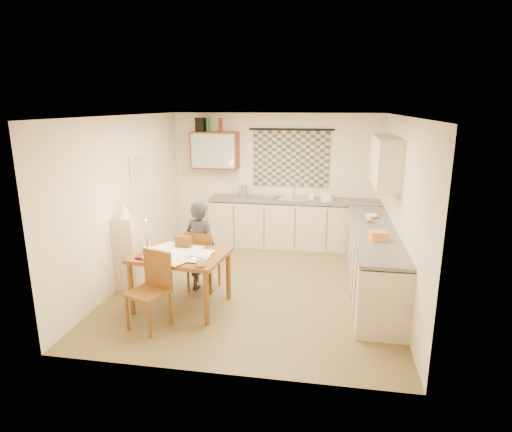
% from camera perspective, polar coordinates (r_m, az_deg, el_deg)
% --- Properties ---
extents(floor, '(4.00, 4.50, 0.02)m').
position_cam_1_polar(floor, '(6.58, 0.01, -9.21)').
color(floor, brown).
rests_on(floor, ground).
extents(ceiling, '(4.00, 4.50, 0.02)m').
position_cam_1_polar(ceiling, '(6.02, 0.02, 13.30)').
color(ceiling, white).
rests_on(ceiling, floor).
extents(wall_back, '(4.00, 0.02, 2.50)m').
position_cam_1_polar(wall_back, '(8.37, 2.59, 5.01)').
color(wall_back, '#F4E5C3').
rests_on(wall_back, floor).
extents(wall_front, '(4.00, 0.02, 2.50)m').
position_cam_1_polar(wall_front, '(4.06, -5.31, -5.64)').
color(wall_front, '#F4E5C3').
rests_on(wall_front, floor).
extents(wall_left, '(0.02, 4.50, 2.50)m').
position_cam_1_polar(wall_left, '(6.80, -16.95, 2.11)').
color(wall_left, '#F4E5C3').
rests_on(wall_left, floor).
extents(wall_right, '(0.02, 4.50, 2.50)m').
position_cam_1_polar(wall_right, '(6.18, 18.72, 0.76)').
color(wall_right, '#F4E5C3').
rests_on(wall_right, floor).
extents(window_blind, '(1.45, 0.03, 1.05)m').
position_cam_1_polar(window_blind, '(8.24, 4.67, 7.63)').
color(window_blind, navy).
rests_on(window_blind, wall_back).
extents(curtain_rod, '(1.60, 0.04, 0.04)m').
position_cam_1_polar(curtain_rod, '(8.18, 4.74, 11.44)').
color(curtain_rod, black).
rests_on(curtain_rod, wall_back).
extents(wall_cabinet, '(0.90, 0.34, 0.70)m').
position_cam_1_polar(wall_cabinet, '(8.34, -5.48, 8.73)').
color(wall_cabinet, maroon).
rests_on(wall_cabinet, wall_back).
extents(wall_cabinet_glass, '(0.84, 0.02, 0.64)m').
position_cam_1_polar(wall_cabinet_glass, '(8.18, -5.79, 8.61)').
color(wall_cabinet_glass, '#99B2A5').
rests_on(wall_cabinet_glass, wall_back).
extents(upper_cabinet_right, '(0.34, 1.30, 0.70)m').
position_cam_1_polar(upper_cabinet_right, '(6.59, 16.88, 7.04)').
color(upper_cabinet_right, '#C6AE88').
rests_on(upper_cabinet_right, wall_right).
extents(framed_print, '(0.04, 0.50, 0.40)m').
position_cam_1_polar(framed_print, '(7.06, -15.50, 6.38)').
color(framed_print, '#F1EBC9').
rests_on(framed_print, wall_left).
extents(print_canvas, '(0.01, 0.42, 0.32)m').
position_cam_1_polar(print_canvas, '(7.05, -15.32, 6.38)').
color(print_canvas, silver).
rests_on(print_canvas, wall_left).
extents(counter_back, '(3.30, 0.62, 0.92)m').
position_cam_1_polar(counter_back, '(8.20, 5.37, -0.97)').
color(counter_back, '#C6AE88').
rests_on(counter_back, floor).
extents(counter_right, '(0.62, 2.95, 0.92)m').
position_cam_1_polar(counter_right, '(6.46, 15.29, -5.81)').
color(counter_right, '#C6AE88').
rests_on(counter_right, floor).
extents(stove, '(0.57, 0.57, 0.89)m').
position_cam_1_polar(stove, '(5.48, 16.32, -9.75)').
color(stove, white).
rests_on(stove, floor).
extents(sink, '(0.68, 0.62, 0.10)m').
position_cam_1_polar(sink, '(8.10, 5.09, 1.97)').
color(sink, silver).
rests_on(sink, counter_back).
extents(tap, '(0.03, 0.03, 0.28)m').
position_cam_1_polar(tap, '(8.24, 5.08, 3.47)').
color(tap, silver).
rests_on(tap, counter_back).
extents(dish_rack, '(0.42, 0.39, 0.06)m').
position_cam_1_polar(dish_rack, '(8.14, 1.48, 2.59)').
color(dish_rack, silver).
rests_on(dish_rack, counter_back).
extents(kettle, '(0.23, 0.23, 0.24)m').
position_cam_1_polar(kettle, '(8.20, -1.74, 3.32)').
color(kettle, silver).
rests_on(kettle, counter_back).
extents(mixing_bowl, '(0.26, 0.26, 0.16)m').
position_cam_1_polar(mixing_bowl, '(8.05, 9.46, 2.62)').
color(mixing_bowl, white).
rests_on(mixing_bowl, counter_back).
extents(soap_bottle, '(0.12, 0.12, 0.21)m').
position_cam_1_polar(soap_bottle, '(8.10, 7.45, 2.95)').
color(soap_bottle, white).
rests_on(soap_bottle, counter_back).
extents(bowl, '(0.21, 0.21, 0.05)m').
position_cam_1_polar(bowl, '(6.97, 15.04, -0.04)').
color(bowl, white).
rests_on(bowl, counter_right).
extents(orange_bag, '(0.25, 0.20, 0.12)m').
position_cam_1_polar(orange_bag, '(5.85, 16.05, -2.54)').
color(orange_bag, orange).
rests_on(orange_bag, counter_right).
extents(fruit_orange, '(0.10, 0.10, 0.10)m').
position_cam_1_polar(fruit_orange, '(6.67, 14.85, -0.44)').
color(fruit_orange, orange).
rests_on(fruit_orange, counter_right).
extents(speaker, '(0.20, 0.23, 0.26)m').
position_cam_1_polar(speaker, '(8.37, -7.30, 12.00)').
color(speaker, black).
rests_on(speaker, wall_cabinet).
extents(bottle_green, '(0.07, 0.07, 0.26)m').
position_cam_1_polar(bottle_green, '(8.34, -6.46, 12.01)').
color(bottle_green, '#195926').
rests_on(bottle_green, wall_cabinet).
extents(bottle_brown, '(0.08, 0.08, 0.26)m').
position_cam_1_polar(bottle_brown, '(8.27, -4.76, 12.03)').
color(bottle_brown, maroon).
rests_on(bottle_brown, wall_cabinet).
extents(dining_table, '(1.28, 1.03, 0.75)m').
position_cam_1_polar(dining_table, '(5.87, -9.91, -8.37)').
color(dining_table, brown).
rests_on(dining_table, floor).
extents(chair_far, '(0.45, 0.45, 0.91)m').
position_cam_1_polar(chair_far, '(6.39, -7.03, -7.23)').
color(chair_far, brown).
rests_on(chair_far, floor).
extents(chair_near, '(0.55, 0.55, 0.94)m').
position_cam_1_polar(chair_near, '(5.47, -13.96, -11.38)').
color(chair_near, brown).
rests_on(chair_near, floor).
extents(person, '(0.69, 0.63, 1.35)m').
position_cam_1_polar(person, '(6.18, -7.38, -4.11)').
color(person, black).
rests_on(person, floor).
extents(shelf_stand, '(0.32, 0.30, 1.09)m').
position_cam_1_polar(shelf_stand, '(6.55, -16.76, -4.78)').
color(shelf_stand, '#C6AE88').
rests_on(shelf_stand, floor).
extents(lampshade, '(0.20, 0.20, 0.22)m').
position_cam_1_polar(lampshade, '(6.37, -17.19, 0.77)').
color(lampshade, '#F1EBC9').
rests_on(lampshade, shelf_stand).
extents(letter_rack, '(0.22, 0.11, 0.16)m').
position_cam_1_polar(letter_rack, '(5.94, -9.63, -3.41)').
color(letter_rack, brown).
rests_on(letter_rack, dining_table).
extents(mug, '(0.19, 0.19, 0.10)m').
position_cam_1_polar(mug, '(5.24, -7.37, -6.20)').
color(mug, white).
rests_on(mug, dining_table).
extents(magazine, '(0.21, 0.26, 0.02)m').
position_cam_1_polar(magazine, '(5.76, -15.39, -5.07)').
color(magazine, maroon).
rests_on(magazine, dining_table).
extents(book, '(0.34, 0.37, 0.02)m').
position_cam_1_polar(book, '(5.83, -14.13, -4.76)').
color(book, orange).
rests_on(book, dining_table).
extents(orange_box, '(0.13, 0.10, 0.04)m').
position_cam_1_polar(orange_box, '(5.61, -14.29, -5.42)').
color(orange_box, orange).
rests_on(orange_box, dining_table).
extents(eyeglasses, '(0.14, 0.09, 0.02)m').
position_cam_1_polar(eyeglasses, '(5.43, -9.87, -5.99)').
color(eyeglasses, black).
rests_on(eyeglasses, dining_table).
extents(candle_holder, '(0.08, 0.08, 0.18)m').
position_cam_1_polar(candle_holder, '(5.95, -14.20, -3.52)').
color(candle_holder, silver).
rests_on(candle_holder, dining_table).
extents(candle, '(0.03, 0.03, 0.22)m').
position_cam_1_polar(candle, '(5.95, -14.42, -1.53)').
color(candle, white).
rests_on(candle, dining_table).
extents(candle_flame, '(0.02, 0.02, 0.02)m').
position_cam_1_polar(candle_flame, '(5.89, -14.46, -0.48)').
color(candle_flame, '#FFCC66').
rests_on(candle_flame, dining_table).
extents(papers, '(0.94, 0.98, 0.03)m').
position_cam_1_polar(papers, '(5.73, -10.32, -4.83)').
color(papers, white).
rests_on(papers, dining_table).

